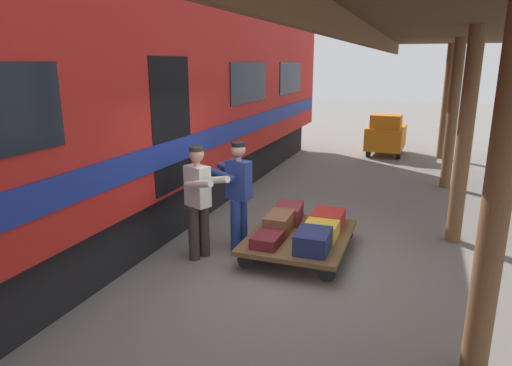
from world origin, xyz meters
The scene contains 13 objects.
ground_plane centered at (0.00, 0.00, 0.00)m, with size 60.00×60.00×0.00m, color slate.
platform_canopy centered at (-2.22, 0.00, 3.28)m, with size 3.20×18.54×3.56m.
train_car centered at (3.38, 0.00, 2.06)m, with size 3.03×18.43×4.00m.
luggage_cart centered at (-0.03, -0.39, 0.27)m, with size 1.46×1.91×0.31m.
suitcase_brown_leather centered at (0.30, -0.39, 0.46)m, with size 0.37×0.62×0.29m, color brown.
suitcase_red_plastic centered at (-0.36, -0.92, 0.43)m, with size 0.48×0.56×0.24m, color #AD231E.
suitcase_yellow_case centered at (-0.36, -0.39, 0.43)m, with size 0.49×0.57×0.23m, color gold.
suitcase_navy_fabric centered at (-0.36, 0.13, 0.45)m, with size 0.45×0.60×0.28m, color navy.
suitcase_maroon_trunk centered at (0.30, 0.13, 0.40)m, with size 0.37×0.59×0.16m, color maroon.
suitcase_burgundy_valise centered at (0.30, -0.92, 0.45)m, with size 0.42×0.62×0.28m, color maroon.
porter_in_overalls centered at (0.94, -0.28, 0.93)m, with size 0.71×0.50×1.70m.
porter_by_door centered at (1.33, 0.26, 0.93)m, with size 0.74×0.59×1.70m.
baggage_tug centered at (-0.62, -8.86, 0.63)m, with size 1.18×1.75×1.30m.
Camera 1 is at (-1.62, 5.92, 2.86)m, focal length 31.72 mm.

